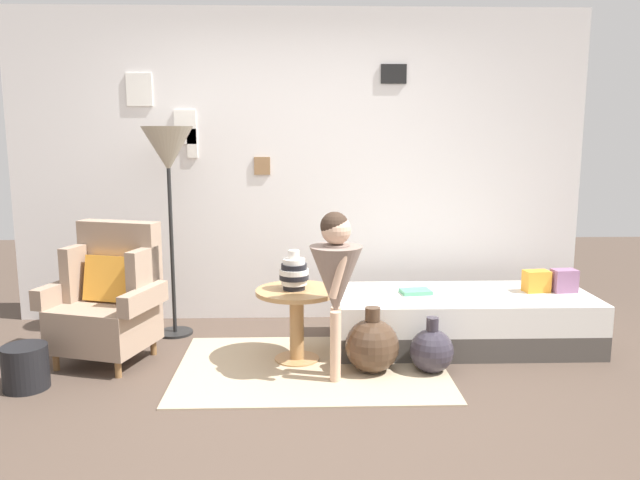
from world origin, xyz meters
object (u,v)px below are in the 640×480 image
Objects in this scene: vase_striped at (294,273)px; person_child at (336,274)px; demijohn_far at (432,350)px; side_table at (297,310)px; armchair at (109,299)px; floor_lamp at (168,157)px; magazine_basket at (25,367)px; daybed at (463,319)px; demijohn_near at (372,345)px; book_on_daybed at (416,292)px.

person_child is at bearing -52.41° from vase_striped.
person_child is 2.91× the size of demijohn_far.
vase_striped is 0.25× the size of person_child.
side_table is 0.26m from vase_striped.
armchair is 1.32m from vase_striped.
floor_lamp is at bearing 58.34° from armchair.
armchair is 1.65m from person_child.
armchair is 3.46× the size of magazine_basket.
person_child reaches higher than vase_striped.
daybed reaches higher than demijohn_far.
demijohn_near is at bearing 25.28° from person_child.
vase_striped is at bearing -3.22° from armchair.
book_on_daybed is 0.49× the size of demijohn_near.
book_on_daybed is at bearing 16.09° from magazine_basket.
magazine_basket is (-2.61, -0.20, -0.01)m from demijohn_far.
person_child is at bearing -170.85° from demijohn_far.
side_table reaches higher than demijohn_far.
magazine_basket is (-2.21, -0.21, -0.05)m from demijohn_near.
vase_striped is at bearing -167.15° from daybed.
floor_lamp is (-0.96, 0.62, 0.78)m from vase_striped.
floor_lamp is at bearing 147.20° from vase_striped.
armchair is 4.41× the size of book_on_daybed.
armchair is 1.17m from floor_lamp.
demijohn_near is at bearing -9.50° from armchair.
book_on_daybed is (-0.36, 0.02, 0.22)m from daybed.
demijohn_near is (-0.39, -0.54, -0.23)m from book_on_daybed.
side_table is 0.52× the size of person_child.
book_on_daybed is (0.91, 0.31, -0.22)m from vase_striped.
demijohn_far is at bearing -8.17° from armchair.
daybed is 6.86× the size of vase_striped.
magazine_basket is at bearing -126.73° from armchair.
floor_lamp is at bearing 155.31° from demijohn_far.
floor_lamp reaches higher than demijohn_near.
side_table is 0.54m from person_child.
person_child is at bearing -53.70° from side_table.
armchair reaches higher than vase_striped.
magazine_basket is (-2.60, -0.75, -0.28)m from book_on_daybed.
magazine_basket is at bearing -165.33° from vase_striped.
armchair is at bearing 164.89° from person_child.
person_child is at bearing -38.24° from floor_lamp.
person_child is at bearing -147.36° from daybed.
vase_striped is at bearing 160.29° from side_table.
vase_striped is at bearing 165.05° from demijohn_far.
armchair is at bearing -175.18° from daybed.
demijohn_far is at bearing -14.86° from side_table.
armchair is 0.51× the size of daybed.
floor_lamp is 4.31× the size of demijohn_far.
magazine_basket is at bearing -124.19° from floor_lamp.
floor_lamp reaches higher than demijohn_far.
person_child is 2.46× the size of demijohn_near.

